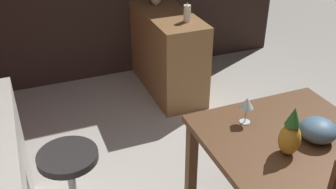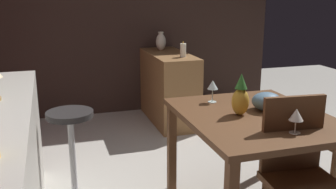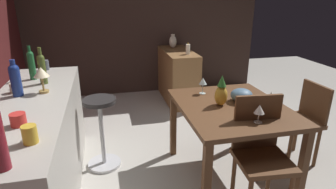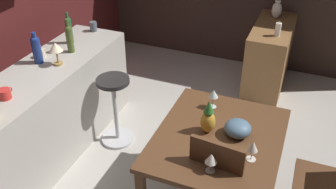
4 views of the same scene
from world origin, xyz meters
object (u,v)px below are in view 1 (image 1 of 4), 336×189
object	(u,v)px
wine_glass_center	(247,104)
fruit_bowl	(318,130)
sideboard_cabinet	(167,52)
pillar_candle_tall	(187,13)
pineapple_centerpiece	(290,134)
dining_table	(303,165)

from	to	relation	value
wine_glass_center	fruit_bowl	distance (m)	0.40
sideboard_cabinet	pillar_candle_tall	distance (m)	0.58
pineapple_centerpiece	fruit_bowl	size ratio (longest dim) A/B	1.38
pineapple_centerpiece	pillar_candle_tall	xyz separation A→B (m)	(1.82, -0.25, 0.04)
sideboard_cabinet	wine_glass_center	size ratio (longest dim) A/B	6.74
sideboard_cabinet	pillar_candle_tall	world-z (taller)	pillar_candle_tall
dining_table	sideboard_cabinet	world-z (taller)	sideboard_cabinet
sideboard_cabinet	pineapple_centerpiece	distance (m)	2.17
dining_table	pineapple_centerpiece	xyz separation A→B (m)	(0.03, 0.10, 0.21)
sideboard_cabinet	pillar_candle_tall	xyz separation A→B (m)	(-0.30, -0.07, 0.49)
fruit_bowl	pillar_candle_tall	size ratio (longest dim) A/B	1.15
pillar_candle_tall	sideboard_cabinet	bearing A→B (deg)	13.79
dining_table	sideboard_cabinet	xyz separation A→B (m)	(2.15, -0.07, -0.24)
sideboard_cabinet	pillar_candle_tall	bearing A→B (deg)	-166.21
dining_table	wine_glass_center	world-z (taller)	wine_glass_center
pineapple_centerpiece	fruit_bowl	world-z (taller)	pineapple_centerpiece
wine_glass_center	fruit_bowl	world-z (taller)	wine_glass_center
wine_glass_center	pineapple_centerpiece	bearing A→B (deg)	-170.92
pineapple_centerpiece	dining_table	bearing A→B (deg)	-105.56
pillar_candle_tall	dining_table	bearing A→B (deg)	175.38
sideboard_cabinet	pineapple_centerpiece	xyz separation A→B (m)	(-2.12, 0.17, 0.45)
wine_glass_center	fruit_bowl	size ratio (longest dim) A/B	0.81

